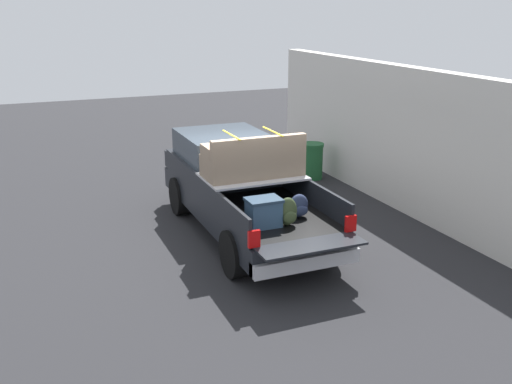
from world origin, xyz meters
name	(u,v)px	position (x,y,z in m)	size (l,w,h in m)	color
ground_plane	(245,234)	(0.00, 0.00, 0.00)	(40.00, 40.00, 0.00)	#262628
pickup_truck	(238,184)	(0.38, 0.00, 0.98)	(6.05, 2.06, 2.23)	black
building_facade	(403,138)	(0.29, -4.01, 1.63)	(11.37, 0.36, 3.25)	silver
trash_can	(312,161)	(3.12, -3.22, 0.50)	(0.60, 0.60, 0.98)	#1E592D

